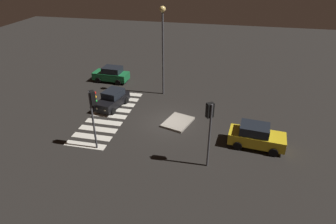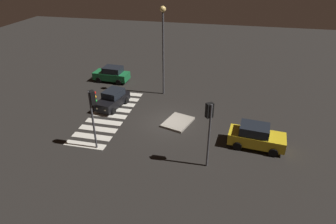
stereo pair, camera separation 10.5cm
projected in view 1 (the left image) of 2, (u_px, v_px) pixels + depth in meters
The scene contains 9 objects.
ground_plane at pixel (168, 122), 24.41m from camera, with size 80.00×80.00×0.00m, color black.
traffic_island at pixel (178, 122), 24.26m from camera, with size 3.09×2.65×0.18m.
car_black at pixel (113, 99), 26.50m from camera, with size 3.91×2.29×1.62m.
car_yellow at pixel (256, 136), 20.98m from camera, with size 2.25×4.21×1.77m.
car_green at pixel (111, 74), 31.87m from camera, with size 2.01×4.00×1.71m.
traffic_light_north at pixel (209, 120), 17.82m from camera, with size 0.53×0.54×4.67m.
traffic_light_east at pixel (93, 106), 19.59m from camera, with size 0.53×0.54×4.55m.
street_lamp at pixel (163, 38), 26.63m from camera, with size 0.56×0.56×8.57m.
crosswalk_near at pixel (109, 116), 25.40m from camera, with size 9.90×3.20×0.02m.
Camera 1 is at (20.46, 4.48, 12.56)m, focal length 30.65 mm.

